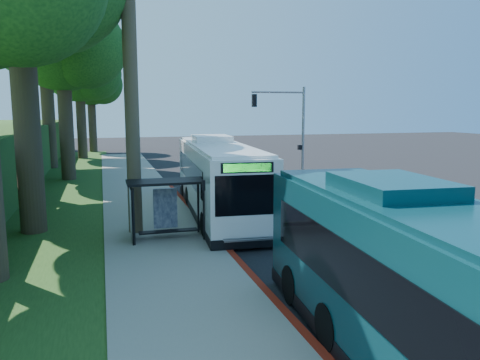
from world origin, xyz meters
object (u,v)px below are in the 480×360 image
object	(u,v)px
white_bus	(218,177)
teal_bus	(447,305)
bus_shelter	(161,198)
pickup	(284,187)

from	to	relation	value
white_bus	teal_bus	bearing A→B (deg)	-85.03
bus_shelter	pickup	distance (m)	10.99
bus_shelter	white_bus	size ratio (longest dim) A/B	0.24
pickup	white_bus	bearing A→B (deg)	-148.23
bus_shelter	teal_bus	xyz separation A→B (m)	(3.65, -12.34, 0.11)
white_bus	teal_bus	xyz separation A→B (m)	(0.18, -16.60, -0.01)
bus_shelter	teal_bus	size ratio (longest dim) A/B	0.24
pickup	bus_shelter	bearing A→B (deg)	-138.43
teal_bus	pickup	world-z (taller)	teal_bus
bus_shelter	teal_bus	distance (m)	12.87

